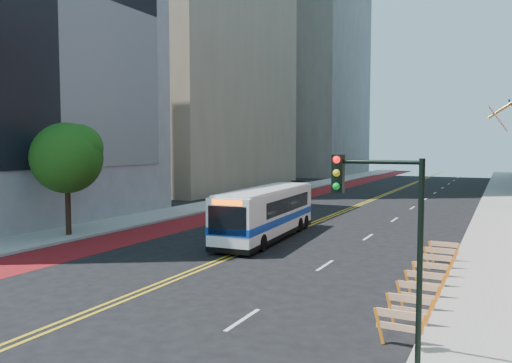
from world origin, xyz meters
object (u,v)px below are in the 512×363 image
object	(u,v)px
car_a	(243,201)
street_tree	(68,155)
transit_bus	(267,212)
car_b	(287,197)
traffic_signal	(382,217)
car_c	(297,188)

from	to	relation	value
car_a	street_tree	bearing A→B (deg)	-87.57
street_tree	car_a	bearing A→B (deg)	77.92
transit_bus	car_b	world-z (taller)	transit_bus
traffic_signal	car_a	distance (m)	30.80
traffic_signal	transit_bus	bearing A→B (deg)	124.31
car_b	transit_bus	bearing A→B (deg)	-72.67
car_b	car_c	distance (m)	11.78
traffic_signal	car_c	world-z (taller)	traffic_signal
street_tree	traffic_signal	xyz separation A→B (m)	(20.66, -9.55, -1.19)
transit_bus	car_a	xyz separation A→B (m)	(-7.41, 10.85, -0.78)
traffic_signal	car_b	size ratio (longest dim) A/B	1.06
transit_bus	car_b	distance (m)	16.56
traffic_signal	transit_bus	xyz separation A→B (m)	(-9.87, 14.47, -2.17)
street_tree	transit_bus	xyz separation A→B (m)	(10.78, 4.92, -3.36)
car_a	car_b	xyz separation A→B (m)	(2.01, 4.78, 0.02)
traffic_signal	car_b	world-z (taller)	traffic_signal
street_tree	car_b	world-z (taller)	street_tree
street_tree	car_a	xyz separation A→B (m)	(3.38, 15.77, -4.14)
car_b	traffic_signal	bearing A→B (deg)	-64.82
street_tree	traffic_signal	distance (m)	22.79
street_tree	car_c	distance (m)	32.16
traffic_signal	car_b	distance (m)	33.89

